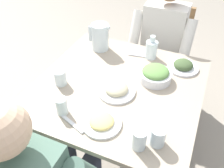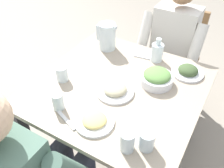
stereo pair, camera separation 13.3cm
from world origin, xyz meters
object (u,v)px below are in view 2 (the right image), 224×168
plate_dolmas (188,71)px  dining_table (118,98)px  water_pitcher (107,36)px  oil_carafe (157,53)px  water_glass_by_pitcher (127,141)px  diner_near (169,50)px  water_glass_near_left (147,140)px  chair_near (174,54)px  plate_beans (115,90)px  salad_bowl (157,78)px  water_glass_far_left (62,74)px  plate_fries (94,121)px  water_glass_near_right (58,101)px

plate_dolmas → dining_table: bearing=44.7°
dining_table → water_pitcher: (0.28, -0.32, 0.21)m
oil_carafe → water_glass_by_pitcher: bearing=102.3°
diner_near → water_glass_near_left: 1.00m
chair_near → water_pitcher: 0.72m
plate_beans → water_glass_by_pitcher: (-0.24, 0.30, 0.04)m
dining_table → diner_near: bearing=-98.1°
diner_near → salad_bowl: (-0.09, 0.51, 0.12)m
plate_dolmas → diner_near: bearing=-54.7°
dining_table → water_glass_near_left: water_glass_near_left is taller
dining_table → salad_bowl: bearing=-144.8°
plate_beans → water_glass_near_left: (-0.31, 0.25, 0.03)m
salad_bowl → plate_beans: salad_bowl is taller
diner_near → water_glass_far_left: bearing=61.9°
water_pitcher → salad_bowl: size_ratio=0.96×
oil_carafe → plate_dolmas: bearing=170.1°
chair_near → water_glass_near_left: size_ratio=9.04×
plate_fries → salad_bowl: bearing=-108.1°
chair_near → water_glass_far_left: bearing=67.1°
dining_table → water_glass_far_left: (0.32, 0.13, 0.16)m
water_pitcher → chair_near: bearing=-125.0°
plate_beans → plate_fries: plate_beans is taller
plate_fries → water_glass_by_pitcher: size_ratio=1.89×
salad_bowl → plate_fries: bearing=71.9°
dining_table → plate_dolmas: plate_dolmas is taller
water_glass_near_left → salad_bowl: bearing=-73.0°
chair_near → oil_carafe: size_ratio=5.36×
salad_bowl → water_glass_by_pitcher: size_ratio=1.85×
plate_beans → water_glass_by_pitcher: water_glass_by_pitcher is taller
plate_beans → plate_fries: bearing=95.6°
water_glass_by_pitcher → water_glass_near_right: water_glass_by_pitcher is taller
chair_near → water_pitcher: (0.37, 0.52, 0.32)m
salad_bowl → water_glass_near_right: bearing=51.4°
dining_table → chair_near: 0.86m
water_glass_near_left → plate_beans: bearing=-39.3°
diner_near → water_pitcher: diner_near is taller
plate_dolmas → oil_carafe: oil_carafe is taller
water_glass_far_left → water_glass_near_right: (-0.14, 0.20, 0.00)m
water_glass_near_left → water_glass_near_right: 0.50m
water_glass_far_left → plate_fries: bearing=152.4°
water_glass_near_left → water_glass_by_pitcher: 0.09m
salad_bowl → plate_fries: salad_bowl is taller
water_glass_near_left → oil_carafe: (0.23, -0.68, 0.01)m
plate_beans → water_glass_far_left: 0.34m
chair_near → water_glass_by_pitcher: bearing=97.4°
salad_bowl → water_glass_far_left: bearing=27.3°
water_pitcher → water_glass_near_right: water_pitcher is taller
dining_table → water_glass_by_pitcher: bearing=123.9°
diner_near → plate_dolmas: size_ratio=5.88×
salad_bowl → water_glass_near_left: 0.47m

